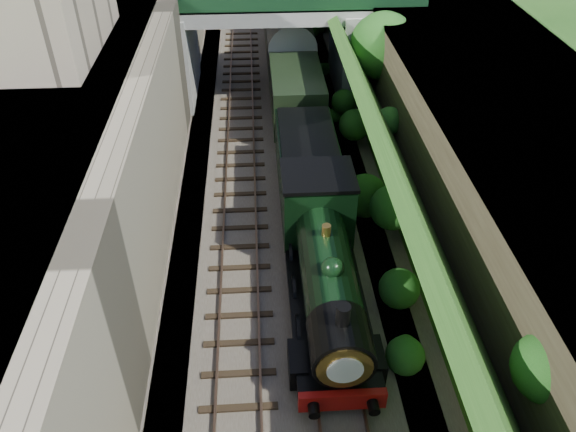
{
  "coord_description": "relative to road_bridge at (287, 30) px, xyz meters",
  "views": [
    {
      "loc": [
        -1.09,
        -9.71,
        15.78
      ],
      "look_at": [
        0.0,
        7.63,
        2.46
      ],
      "focal_mm": 35.0,
      "sensor_mm": 36.0,
      "label": 1
    }
  ],
  "objects": [
    {
      "name": "ground",
      "position": [
        -0.94,
        -24.0,
        -4.08
      ],
      "size": [
        160.0,
        160.0,
        0.0
      ],
      "primitive_type": "plane",
      "color": "#1E4714",
      "rests_on": "ground"
    },
    {
      "name": "trackbed",
      "position": [
        -0.94,
        -4.0,
        -3.98
      ],
      "size": [
        10.0,
        90.0,
        0.2
      ],
      "primitive_type": "cube",
      "color": "#473F38",
      "rests_on": "ground"
    },
    {
      "name": "retaining_wall",
      "position": [
        -6.44,
        -4.0,
        -0.58
      ],
      "size": [
        1.0,
        90.0,
        7.0
      ],
      "primitive_type": "cube",
      "color": "#756B56",
      "rests_on": "ground"
    },
    {
      "name": "street_plateau_left",
      "position": [
        -9.94,
        -4.0,
        -0.58
      ],
      "size": [
        6.0,
        90.0,
        7.0
      ],
      "primitive_type": "cube",
      "color": "#262628",
      "rests_on": "ground"
    },
    {
      "name": "street_plateau_right",
      "position": [
        8.56,
        -4.0,
        -0.95
      ],
      "size": [
        8.0,
        90.0,
        6.25
      ],
      "primitive_type": "cube",
      "color": "#262628",
      "rests_on": "ground"
    },
    {
      "name": "embankment_slope",
      "position": [
        3.96,
        -5.4,
        -1.48
      ],
      "size": [
        4.57,
        90.0,
        6.36
      ],
      "color": "#1E4714",
      "rests_on": "ground"
    },
    {
      "name": "track_left",
      "position": [
        -2.94,
        -4.0,
        -3.83
      ],
      "size": [
        2.5,
        90.0,
        0.2
      ],
      "color": "black",
      "rests_on": "trackbed"
    },
    {
      "name": "track_right",
      "position": [
        0.26,
        -4.0,
        -3.83
      ],
      "size": [
        2.5,
        90.0,
        0.2
      ],
      "color": "black",
      "rests_on": "trackbed"
    },
    {
      "name": "road_bridge",
      "position": [
        0.0,
        0.0,
        0.0
      ],
      "size": [
        16.0,
        6.4,
        7.25
      ],
      "color": "gray",
      "rests_on": "ground"
    },
    {
      "name": "building_near",
      "position": [
        -10.44,
        -10.0,
        4.92
      ],
      "size": [
        4.0,
        8.0,
        4.0
      ],
      "primitive_type": "cube",
      "color": "gray",
      "rests_on": "street_plateau_left"
    },
    {
      "name": "tree",
      "position": [
        4.97,
        -4.68,
        0.57
      ],
      "size": [
        3.6,
        3.8,
        6.6
      ],
      "color": "black",
      "rests_on": "ground"
    },
    {
      "name": "locomotive",
      "position": [
        0.26,
        -18.77,
        -2.18
      ],
      "size": [
        3.1,
        10.22,
        3.83
      ],
      "color": "black",
      "rests_on": "trackbed"
    },
    {
      "name": "tender",
      "position": [
        0.26,
        -11.4,
        -2.46
      ],
      "size": [
        2.7,
        6.0,
        3.05
      ],
      "color": "black",
      "rests_on": "trackbed"
    },
    {
      "name": "coach_front",
      "position": [
        0.26,
        1.2,
        -2.03
      ],
      "size": [
        2.9,
        18.0,
        3.7
      ],
      "color": "black",
      "rests_on": "trackbed"
    }
  ]
}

